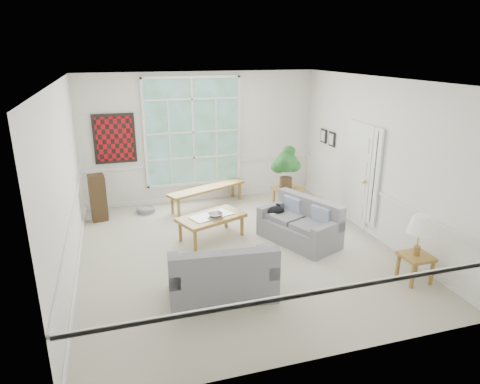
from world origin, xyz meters
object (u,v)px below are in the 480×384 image
(side_table, at_px, (415,268))
(end_table, at_px, (287,199))
(loveseat_right, at_px, (299,221))
(loveseat_front, at_px, (222,269))
(coffee_table, at_px, (211,227))

(side_table, bearing_deg, end_table, 101.45)
(side_table, bearing_deg, loveseat_right, 121.68)
(loveseat_front, xyz_separation_m, side_table, (2.99, -0.48, -0.19))
(loveseat_front, height_order, end_table, loveseat_front)
(loveseat_right, height_order, loveseat_front, loveseat_front)
(loveseat_right, xyz_separation_m, coffee_table, (-1.54, 0.62, -0.18))
(end_table, distance_m, side_table, 3.53)
(loveseat_front, bearing_deg, side_table, -3.35)
(loveseat_right, xyz_separation_m, end_table, (0.44, 1.60, -0.14))
(coffee_table, bearing_deg, loveseat_front, -120.59)
(loveseat_front, height_order, side_table, loveseat_front)
(coffee_table, bearing_deg, side_table, -64.55)
(end_table, height_order, side_table, end_table)
(loveseat_front, xyz_separation_m, end_table, (2.29, 2.97, -0.15))
(end_table, relative_size, side_table, 1.20)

